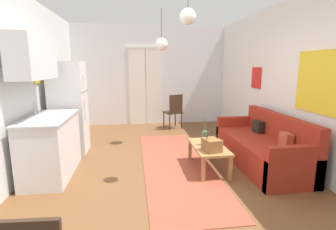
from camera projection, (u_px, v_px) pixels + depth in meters
ground_plane at (169, 182)px, 3.75m from camera, size 4.83×8.09×0.10m
wall_back at (150, 76)px, 7.17m from camera, size 4.43×0.13×2.75m
wall_right at (313, 84)px, 3.77m from camera, size 0.12×7.69×2.75m
area_rug at (176, 164)px, 4.32m from camera, size 1.11×3.58×0.01m
couch at (264, 148)px, 4.28m from camera, size 0.82×2.04×0.85m
coffee_table at (209, 149)px, 4.05m from camera, size 0.49×0.95×0.40m
bamboo_vase at (204, 138)px, 4.06m from camera, size 0.08×0.08×0.45m
handbag at (212, 145)px, 3.77m from camera, size 0.28×0.31×0.29m
refrigerator at (69, 108)px, 4.79m from camera, size 0.63×0.60×1.73m
kitchen_counter at (47, 125)px, 3.76m from camera, size 0.61×1.28×2.07m
accent_chair at (174, 110)px, 6.69m from camera, size 0.53×0.52×0.92m
pendant_lamp_near at (188, 16)px, 3.18m from camera, size 0.20×0.20×0.60m
pendant_lamp_far at (161, 44)px, 5.01m from camera, size 0.25×0.25×0.81m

